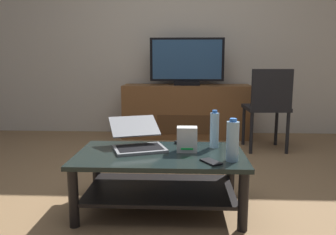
{
  "coord_description": "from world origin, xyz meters",
  "views": [
    {
      "loc": [
        0.1,
        -2.35,
        0.99
      ],
      "look_at": [
        -0.02,
        0.28,
        0.54
      ],
      "focal_mm": 36.29,
      "sensor_mm": 36.0,
      "label": 1
    }
  ],
  "objects": [
    {
      "name": "water_bottle_near",
      "position": [
        0.4,
        -0.37,
        0.51
      ],
      "size": [
        0.08,
        0.08,
        0.26
      ],
      "color": "#99C6E5",
      "rests_on": "coffee_table"
    },
    {
      "name": "ground_plane",
      "position": [
        0.0,
        0.0,
        0.0
      ],
      "size": [
        7.68,
        7.68,
        0.0
      ],
      "primitive_type": "plane",
      "color": "olive"
    },
    {
      "name": "back_wall",
      "position": [
        0.0,
        2.28,
        1.4
      ],
      "size": [
        6.4,
        0.12,
        2.8
      ],
      "primitive_type": "cube",
      "color": "beige",
      "rests_on": "ground"
    },
    {
      "name": "coffee_table",
      "position": [
        -0.04,
        -0.22,
        0.27
      ],
      "size": [
        1.09,
        0.63,
        0.39
      ],
      "color": "black",
      "rests_on": "ground"
    },
    {
      "name": "tv_remote",
      "position": [
        0.1,
        -0.01,
        0.4
      ],
      "size": [
        0.12,
        0.16,
        0.02
      ],
      "primitive_type": "cube",
      "rotation": [
        0.0,
        0.0,
        0.54
      ],
      "color": "black",
      "rests_on": "coffee_table"
    },
    {
      "name": "laptop",
      "position": [
        -0.21,
        -0.09,
        0.44
      ],
      "size": [
        0.45,
        0.51,
        0.19
      ],
      "color": "gray",
      "rests_on": "coffee_table"
    },
    {
      "name": "dining_chair",
      "position": [
        1.01,
        1.29,
        0.51
      ],
      "size": [
        0.46,
        0.46,
        0.89
      ],
      "color": "black",
      "rests_on": "ground"
    },
    {
      "name": "cell_phone",
      "position": [
        0.27,
        -0.41,
        0.39
      ],
      "size": [
        0.13,
        0.16,
        0.01
      ],
      "primitive_type": "cube",
      "rotation": [
        0.0,
        0.0,
        0.54
      ],
      "color": "black",
      "rests_on": "coffee_table"
    },
    {
      "name": "media_cabinet",
      "position": [
        0.14,
        1.96,
        0.33
      ],
      "size": [
        1.6,
        0.46,
        0.67
      ],
      "color": "brown",
      "rests_on": "ground"
    },
    {
      "name": "water_bottle_far",
      "position": [
        0.32,
        -0.05,
        0.51
      ],
      "size": [
        0.06,
        0.06,
        0.26
      ],
      "color": "#99C6E5",
      "rests_on": "coffee_table"
    },
    {
      "name": "router_box",
      "position": [
        0.13,
        -0.17,
        0.47
      ],
      "size": [
        0.13,
        0.1,
        0.16
      ],
      "color": "white",
      "rests_on": "coffee_table"
    },
    {
      "name": "television",
      "position": [
        0.14,
        1.93,
        0.95
      ],
      "size": [
        0.92,
        0.2,
        0.58
      ],
      "color": "black",
      "rests_on": "media_cabinet"
    }
  ]
}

